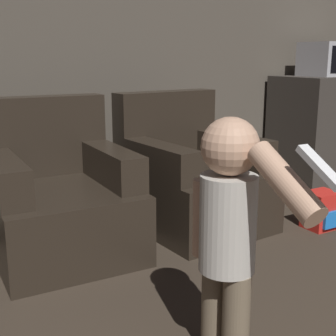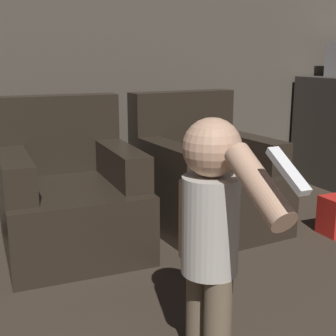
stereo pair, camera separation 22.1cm
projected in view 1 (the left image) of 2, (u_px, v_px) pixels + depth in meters
The scene contains 7 objects.
wall_back at pixel (50, 29), 3.33m from camera, with size 8.40×0.05×2.60m.
armchair_left at pixel (59, 200), 2.70m from camera, with size 0.78×0.88×0.87m.
armchair_right at pixel (191, 180), 3.13m from camera, with size 0.83×0.93×0.87m.
person_toddler at pixel (229, 224), 1.63m from camera, with size 0.20×0.62×0.91m.
toy_backpack at pixel (321, 210), 3.08m from camera, with size 0.21×0.20×0.25m.
kitchen_counter at pixel (333, 126), 4.42m from camera, with size 1.11×0.63×0.93m.
microwave at pixel (333, 59), 4.24m from camera, with size 0.53×0.38×0.30m.
Camera 1 is at (-0.98, 1.07, 1.11)m, focal length 50.00 mm.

